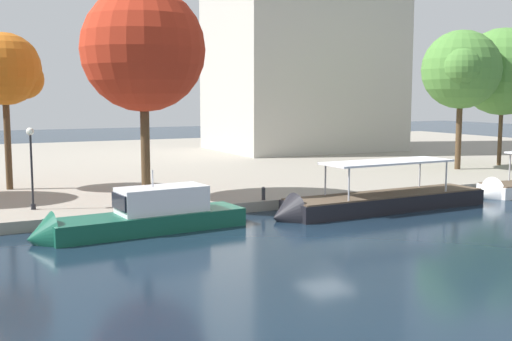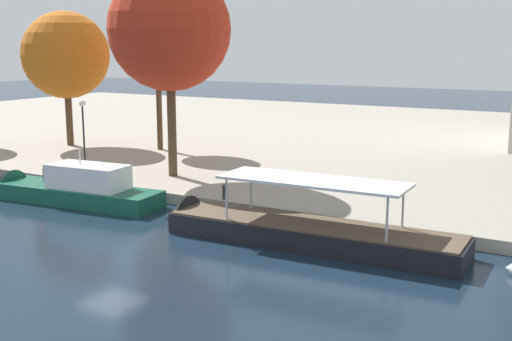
{
  "view_description": "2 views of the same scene",
  "coord_description": "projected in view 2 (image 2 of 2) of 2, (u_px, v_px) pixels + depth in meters",
  "views": [
    {
      "loc": [
        -16.16,
        -25.17,
        6.87
      ],
      "look_at": [
        -1.05,
        5.61,
        2.78
      ],
      "focal_mm": 43.78,
      "sensor_mm": 36.0,
      "label": 1
    },
    {
      "loc": [
        19.15,
        -20.33,
        8.82
      ],
      "look_at": [
        2.11,
        9.03,
        2.17
      ],
      "focal_mm": 45.59,
      "sensor_mm": 36.0,
      "label": 2
    }
  ],
  "objects": [
    {
      "name": "ground_plane",
      "position": [
        111.0,
        249.0,
        28.39
      ],
      "size": [
        220.0,
        220.0,
        0.0
      ],
      "primitive_type": "plane",
      "color": "#142333"
    },
    {
      "name": "dock_promenade",
      "position": [
        382.0,
        140.0,
        58.21
      ],
      "size": [
        120.0,
        55.0,
        0.62
      ],
      "primitive_type": "cube",
      "color": "gray",
      "rests_on": "ground_plane"
    },
    {
      "name": "motor_yacht_1",
      "position": [
        70.0,
        191.0,
        36.63
      ],
      "size": [
        11.17,
        3.51,
        4.11
      ],
      "rotation": [
        0.0,
        0.0,
        3.23
      ],
      "color": "#14513D",
      "rests_on": "ground_plane"
    },
    {
      "name": "tour_boat_2",
      "position": [
        292.0,
        234.0,
        29.24
      ],
      "size": [
        14.75,
        3.39,
        4.06
      ],
      "rotation": [
        0.0,
        0.0,
        3.18
      ],
      "color": "black",
      "rests_on": "ground_plane"
    },
    {
      "name": "mooring_bollard_2",
      "position": [
        224.0,
        191.0,
        34.74
      ],
      "size": [
        0.25,
        0.25,
        0.81
      ],
      "color": "#2D2D33",
      "rests_on": "dock_promenade"
    },
    {
      "name": "lamp_post",
      "position": [
        83.0,
        124.0,
        43.0
      ],
      "size": [
        0.43,
        0.43,
        4.55
      ],
      "color": "black",
      "rests_on": "dock_promenade"
    },
    {
      "name": "tree_0",
      "position": [
        68.0,
        53.0,
        51.76
      ],
      "size": [
        6.97,
        6.97,
        10.78
      ],
      "color": "#4C3823",
      "rests_on": "dock_promenade"
    },
    {
      "name": "tree_4",
      "position": [
        159.0,
        46.0,
        49.47
      ],
      "size": [
        4.91,
        4.8,
        10.45
      ],
      "color": "#4C3823",
      "rests_on": "dock_promenade"
    },
    {
      "name": "tree_5",
      "position": [
        171.0,
        32.0,
        39.48
      ],
      "size": [
        7.48,
        7.48,
        12.78
      ],
      "color": "#4C3823",
      "rests_on": "dock_promenade"
    }
  ]
}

